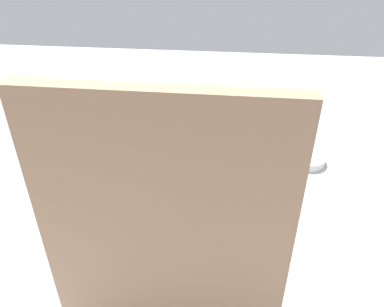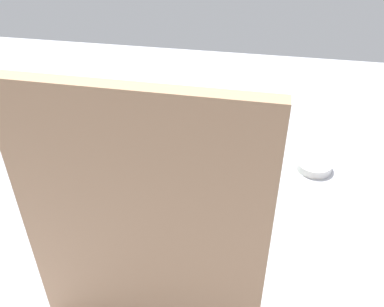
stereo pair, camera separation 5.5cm
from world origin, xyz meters
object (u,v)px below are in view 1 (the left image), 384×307
at_px(banana_bunch, 195,157).
at_px(cutting_board, 164,234).
at_px(thermos_tumbler, 56,153).
at_px(orange_front_right, 169,165).
at_px(orange_center, 223,156).
at_px(fruit_bowl, 192,182).
at_px(jar_lid, 308,159).
at_px(orange_front_left, 178,137).

bearing_deg(banana_bunch, cutting_board, 86.84).
distance_m(banana_bunch, thermos_tumbler, 0.26).
distance_m(orange_front_right, orange_center, 0.10).
xyz_separation_m(fruit_bowl, orange_center, (-0.06, 0.00, 0.06)).
height_order(banana_bunch, thermos_tumbler, same).
bearing_deg(jar_lid, orange_front_left, 13.84).
xyz_separation_m(orange_front_left, jar_lid, (-0.26, -0.06, -0.08)).
bearing_deg(orange_center, cutting_board, 77.52).
relative_size(fruit_bowl, orange_front_left, 3.00).
distance_m(fruit_bowl, orange_front_right, 0.08).
bearing_deg(thermos_tumbler, orange_front_right, 170.46).
xyz_separation_m(fruit_bowl, jar_lid, (-0.23, -0.12, -0.02)).
distance_m(orange_center, jar_lid, 0.23).
xyz_separation_m(banana_bunch, jar_lid, (-0.22, -0.15, -0.10)).
bearing_deg(orange_front_left, thermos_tumbler, 13.92).
relative_size(fruit_bowl, orange_front_right, 3.00).
height_order(fruit_bowl, banana_bunch, banana_bunch).
relative_size(orange_front_left, banana_bunch, 0.43).
distance_m(fruit_bowl, cutting_board, 0.32).
relative_size(orange_center, jar_lid, 1.11).
distance_m(cutting_board, thermos_tumbler, 0.39).
xyz_separation_m(orange_center, cutting_board, (0.06, 0.28, 0.09)).
height_order(orange_center, thermos_tumbler, thermos_tumbler).
distance_m(orange_front_right, banana_bunch, 0.05).
distance_m(orange_front_left, cutting_board, 0.35).
height_order(thermos_tumbler, jar_lid, thermos_tumbler).
relative_size(fruit_bowl, cutting_board, 0.65).
distance_m(orange_center, banana_bunch, 0.06).
xyz_separation_m(fruit_bowl, orange_front_left, (0.03, -0.05, 0.06)).
height_order(orange_front_left, thermos_tumbler, thermos_tumbler).
distance_m(orange_center, thermos_tumbler, 0.31).
bearing_deg(fruit_bowl, cutting_board, 88.73).
height_order(orange_front_left, cutting_board, cutting_board).
height_order(cutting_board, thermos_tumbler, cutting_board).
bearing_deg(jar_lid, fruit_bowl, 27.16).
relative_size(orange_front_right, orange_center, 1.00).
bearing_deg(orange_front_right, cutting_board, 97.03).
xyz_separation_m(orange_front_left, orange_center, (-0.09, 0.06, 0.00)).
relative_size(orange_front_left, orange_front_right, 1.00).
bearing_deg(cutting_board, banana_bunch, -92.40).
distance_m(fruit_bowl, orange_center, 0.09).
height_order(orange_front_left, jar_lid, orange_front_left).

